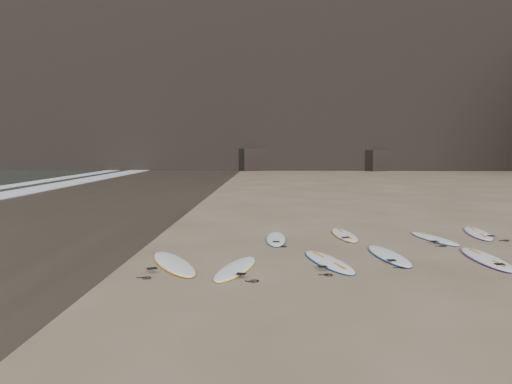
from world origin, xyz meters
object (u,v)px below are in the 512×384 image
surfboard_1 (328,261)px  surfboard_8 (478,233)px  surfboard_2 (389,255)px  surfboard_7 (434,238)px  surfboard_0 (236,268)px  surfboard_3 (486,259)px  surfboard_6 (344,235)px  surfboard_5 (276,239)px  surfboard_11 (173,263)px

surfboard_1 → surfboard_8: size_ratio=1.00×
surfboard_2 → surfboard_7: size_ratio=1.10×
surfboard_0 → surfboard_3: surfboard_3 is taller
surfboard_1 → surfboard_6: size_ratio=1.05×
surfboard_5 → surfboard_7: 4.68m
surfboard_11 → surfboard_6: bearing=14.7°
surfboard_7 → surfboard_11: size_ratio=0.83×
surfboard_5 → surfboard_8: (6.34, 1.13, 0.00)m
surfboard_5 → surfboard_8: bearing=10.1°
surfboard_5 → surfboard_0: bearing=-104.5°
surfboard_0 → surfboard_2: bearing=34.6°
surfboard_11 → surfboard_8: bearing=0.1°
surfboard_2 → surfboard_5: bearing=133.9°
surfboard_1 → surfboard_8: bearing=20.7°
surfboard_1 → surfboard_7: (3.46, 3.08, -0.00)m
surfboard_0 → surfboard_7: 6.76m
surfboard_6 → surfboard_8: (4.23, 0.41, 0.00)m
surfboard_11 → surfboard_5: bearing=26.8°
surfboard_5 → surfboard_2: bearing=-38.1°
surfboard_5 → surfboard_11: bearing=-127.0°
surfboard_1 → surfboard_5: (-1.22, 2.89, -0.00)m
surfboard_0 → surfboard_5: (0.93, 3.59, -0.00)m
surfboard_6 → surfboard_8: surfboard_8 is taller
surfboard_1 → surfboard_8: (5.12, 4.02, 0.00)m
surfboard_0 → surfboard_2: (3.72, 1.40, 0.00)m
surfboard_8 → surfboard_1: bearing=-133.3°
surfboard_1 → surfboard_3: bearing=-11.5°
surfboard_3 → surfboard_8: bearing=70.0°
surfboard_6 → surfboard_11: (-4.52, -3.92, 0.01)m
surfboard_3 → surfboard_6: (-2.95, 3.22, -0.00)m
surfboard_0 → surfboard_5: surfboard_0 is taller
surfboard_7 → surfboard_11: surfboard_11 is taller
surfboard_2 → surfboard_11: (-5.20, -1.00, 0.00)m
surfboard_0 → surfboard_6: same height
surfboard_5 → surfboard_6: size_ratio=0.97×
surfboard_0 → surfboard_1: surfboard_1 is taller
surfboard_11 → surfboard_2: bearing=-15.3°
surfboard_2 → surfboard_11: surfboard_11 is taller
surfboard_3 → surfboard_1: bearing=-174.7°
surfboard_2 → surfboard_8: surfboard_8 is taller
surfboard_3 → surfboard_5: surfboard_3 is taller
surfboard_2 → surfboard_3: bearing=-15.4°
surfboard_6 → surfboard_0: bearing=-130.4°
surfboard_6 → surfboard_8: size_ratio=0.95×
surfboard_3 → surfboard_11: (-7.47, -0.70, 0.00)m
surfboard_0 → surfboard_6: size_ratio=1.00×
surfboard_3 → surfboard_11: surfboard_11 is taller
surfboard_0 → surfboard_11: bearing=178.9°
surfboard_7 → surfboard_11: bearing=-170.4°
surfboard_0 → surfboard_3: (6.00, 1.10, 0.00)m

